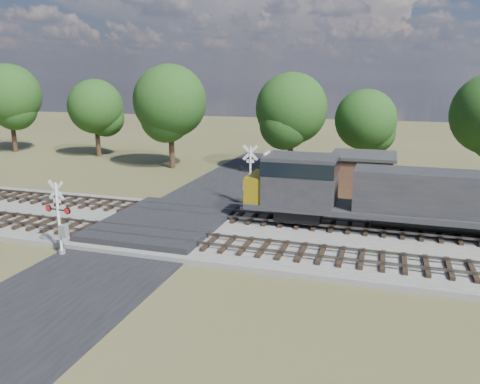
% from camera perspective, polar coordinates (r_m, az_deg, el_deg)
% --- Properties ---
extents(ground, '(160.00, 160.00, 0.00)m').
position_cam_1_polar(ground, '(29.02, -9.62, -4.65)').
color(ground, '#464726').
rests_on(ground, ground).
extents(ballast_bed, '(140.00, 10.00, 0.30)m').
position_cam_1_polar(ballast_bed, '(26.65, 10.57, -6.05)').
color(ballast_bed, gray).
rests_on(ballast_bed, ground).
extents(road, '(7.00, 60.00, 0.08)m').
position_cam_1_polar(road, '(29.00, -9.62, -4.57)').
color(road, black).
rests_on(road, ground).
extents(crossing_panel, '(7.00, 9.00, 0.62)m').
position_cam_1_polar(crossing_panel, '(29.34, -9.21, -3.77)').
color(crossing_panel, '#262628').
rests_on(crossing_panel, ground).
extents(track_near, '(140.00, 2.60, 0.33)m').
position_cam_1_polar(track_near, '(25.91, -5.45, -5.83)').
color(track_near, black).
rests_on(track_near, ballast_bed).
extents(track_far, '(140.00, 2.60, 0.33)m').
position_cam_1_polar(track_far, '(30.34, -1.81, -2.80)').
color(track_far, black).
rests_on(track_far, ballast_bed).
extents(crossing_signal_near, '(1.62, 0.38, 4.03)m').
position_cam_1_polar(crossing_signal_near, '(25.95, -21.03, -3.76)').
color(crossing_signal_near, silver).
rests_on(crossing_signal_near, ground).
extents(crossing_signal_far, '(1.80, 0.39, 4.48)m').
position_cam_1_polar(crossing_signal_far, '(33.48, 1.10, 1.36)').
color(crossing_signal_far, silver).
rests_on(crossing_signal_far, ground).
extents(equipment_shed, '(4.94, 4.94, 3.34)m').
position_cam_1_polar(equipment_shed, '(37.71, 14.69, 2.06)').
color(equipment_shed, '#46281E').
rests_on(equipment_shed, ground).
extents(treeline, '(85.55, 11.26, 11.82)m').
position_cam_1_polar(treeline, '(44.96, 12.29, 10.30)').
color(treeline, black).
rests_on(treeline, ground).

